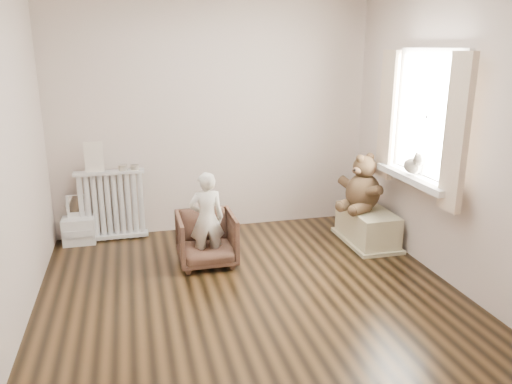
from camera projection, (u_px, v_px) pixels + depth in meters
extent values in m
cube|color=black|center=(252.00, 296.00, 4.30)|extent=(3.60, 3.60, 0.01)
cube|color=beige|center=(214.00, 118.00, 5.61)|extent=(3.60, 0.02, 2.60)
cube|color=beige|center=(346.00, 224.00, 2.26)|extent=(3.60, 0.02, 2.60)
cube|color=beige|center=(4.00, 160.00, 3.51)|extent=(0.02, 3.60, 2.60)
cube|color=beige|center=(451.00, 138.00, 4.36)|extent=(0.02, 3.60, 2.60)
cube|color=white|center=(429.00, 117.00, 4.59)|extent=(0.03, 0.90, 1.10)
cube|color=silver|center=(415.00, 178.00, 4.73)|extent=(0.22, 1.10, 0.06)
cube|color=beige|center=(457.00, 134.00, 4.05)|extent=(0.06, 0.26, 1.30)
cube|color=beige|center=(388.00, 116.00, 5.11)|extent=(0.06, 0.26, 1.30)
cube|color=silver|center=(112.00, 206.00, 5.48)|extent=(0.74, 0.14, 0.78)
cube|color=beige|center=(94.00, 157.00, 5.29)|extent=(0.19, 0.02, 0.32)
cylinder|color=#A59E8C|center=(123.00, 168.00, 5.39)|extent=(0.10, 0.10, 0.06)
cylinder|color=#A59E8C|center=(135.00, 167.00, 5.42)|extent=(0.09, 0.09, 0.05)
cube|color=silver|center=(78.00, 219.00, 5.40)|extent=(0.34, 0.24, 0.53)
imported|color=brown|center=(207.00, 239.00, 4.88)|extent=(0.55, 0.57, 0.52)
imported|color=white|center=(207.00, 219.00, 4.77)|extent=(0.34, 0.22, 0.93)
cube|color=beige|center=(367.00, 225.00, 5.44)|extent=(0.42, 0.79, 0.37)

